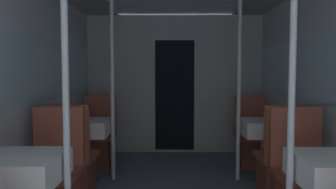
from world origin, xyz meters
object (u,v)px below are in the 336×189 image
chair_left_far_0 (52,189)px  dining_table_left_1 (86,130)px  chair_right_near_1 (280,170)px  chair_left_far_1 (98,145)px  support_pole_left_1 (112,88)px  support_pole_left_0 (66,100)px  support_pole_right_1 (239,88)px  dining_table_right_1 (265,130)px  chair_left_near_1 (72,170)px  dining_table_left_0 (21,173)px  support_pole_right_0 (292,100)px  chair_right_far_1 (253,146)px

chair_left_far_0 → dining_table_left_1: (0.00, 1.16, 0.32)m
chair_right_near_1 → chair_left_far_1: bearing=151.8°
chair_left_far_0 → support_pole_left_1: size_ratio=0.44×
support_pole_left_0 → support_pole_left_1: (0.00, 1.74, 0.00)m
support_pole_left_0 → support_pole_right_1: 2.32m
dining_table_left_1 → support_pole_right_1: (1.86, 0.00, 0.51)m
chair_left_far_1 → support_pole_right_1: (1.86, -0.58, 0.83)m
dining_table_right_1 → support_pole_right_1: support_pole_right_1 is taller
dining_table_left_1 → chair_left_near_1: size_ratio=0.74×
support_pole_left_0 → dining_table_left_1: (-0.33, 1.74, -0.51)m
chair_left_near_1 → dining_table_right_1: size_ratio=1.35×
dining_table_right_1 → support_pole_right_1: size_ratio=0.33×
dining_table_left_0 → dining_table_left_1: size_ratio=1.00×
chair_left_near_1 → support_pole_right_0: bearing=-32.0°
support_pole_left_0 → dining_table_left_1: bearing=100.6°
dining_table_left_1 → chair_right_far_1: chair_right_far_1 is taller
chair_right_near_1 → support_pole_right_1: bearing=119.1°
chair_left_far_0 → dining_table_left_1: bearing=-90.0°
support_pole_right_0 → chair_right_far_1: bearing=82.0°
chair_left_near_1 → chair_left_far_0: bearing=-90.0°
support_pole_left_1 → chair_right_near_1: size_ratio=2.26×
support_pole_left_1 → chair_left_near_1: bearing=-119.1°
support_pole_right_0 → chair_right_near_1: bearing=74.3°
support_pole_left_1 → support_pole_right_1: same height
support_pole_right_1 → support_pole_left_1: bearing=180.0°
dining_table_left_1 → chair_left_near_1: (0.00, -0.58, -0.32)m
dining_table_right_1 → chair_right_near_1: bearing=-90.0°
support_pole_left_1 → chair_right_near_1: (1.86, -0.58, -0.83)m
dining_table_left_0 → support_pole_right_0: bearing=0.0°
chair_left_far_0 → chair_left_far_1: size_ratio=1.00×
chair_right_far_1 → chair_left_near_1: bearing=28.2°
chair_left_far_0 → dining_table_left_1: size_ratio=1.35×
support_pole_right_0 → dining_table_left_0: bearing=180.0°
chair_left_far_0 → support_pole_right_0: (1.86, -0.58, 0.83)m
dining_table_left_1 → chair_right_near_1: 2.28m
support_pole_right_1 → dining_table_right_1: bearing=0.0°
support_pole_left_1 → dining_table_left_1: bearing=180.0°
chair_right_far_1 → support_pole_right_1: support_pole_right_1 is taller
support_pole_left_0 → chair_right_far_1: 3.09m
support_pole_left_1 → chair_right_near_1: support_pole_left_1 is taller
support_pole_left_0 → support_pole_right_0: same height
dining_table_right_1 → chair_right_far_1: (0.00, 0.58, -0.32)m
chair_right_near_1 → dining_table_left_1: bearing=165.0°
dining_table_left_1 → chair_left_far_1: (0.00, 0.58, -0.32)m
support_pole_left_0 → dining_table_right_1: 2.60m
support_pole_left_1 → dining_table_left_0: bearing=-100.6°
dining_table_left_1 → chair_right_near_1: chair_right_near_1 is taller
chair_right_near_1 → support_pole_right_1: 1.07m
chair_right_near_1 → support_pole_left_0: bearing=-148.0°
support_pole_left_1 → chair_right_far_1: bearing=17.5°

